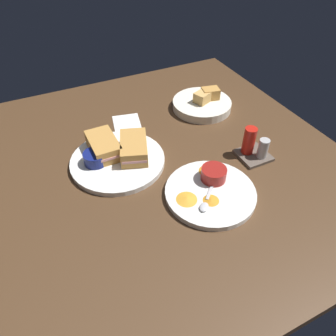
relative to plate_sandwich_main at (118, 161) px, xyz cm
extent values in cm
cube|color=#4C331E|center=(3.60, 10.64, -2.30)|extent=(110.00, 110.00, 3.00)
cylinder|color=white|center=(0.00, 0.00, 0.00)|extent=(27.52, 27.52, 1.60)
cube|color=#C68C42|center=(0.14, 5.23, 3.20)|extent=(14.79, 11.51, 4.80)
cube|color=#DB938E|center=(0.14, 5.23, 3.20)|extent=(14.83, 11.02, 0.80)
cube|color=#C68C42|center=(-4.60, -2.49, 3.20)|extent=(13.07, 7.72, 4.80)
cube|color=#DB938E|center=(-4.60, -2.49, 3.20)|extent=(13.33, 7.12, 0.80)
cylinder|color=navy|center=(-1.13, -6.09, 2.51)|extent=(6.67, 6.67, 3.42)
cylinder|color=black|center=(-1.13, -6.09, 3.82)|extent=(5.47, 5.47, 0.60)
cube|color=silver|center=(1.23, 3.20, 1.05)|extent=(2.13, 5.53, 0.40)
ellipsoid|color=silver|center=(-0.12, -2.13, 1.20)|extent=(2.92, 3.64, 0.80)
cylinder|color=white|center=(22.83, 17.74, 0.00)|extent=(23.96, 23.96, 1.60)
cylinder|color=maroon|center=(19.23, 20.73, 2.56)|extent=(6.89, 6.89, 3.52)
cylinder|color=olive|center=(19.23, 20.73, 3.92)|extent=(5.65, 5.65, 0.60)
cube|color=silver|center=(23.41, 17.13, 1.05)|extent=(4.38, 4.53, 0.40)
ellipsoid|color=silver|center=(27.21, 13.15, 1.20)|extent=(3.80, 3.83, 0.80)
cone|color=gold|center=(22.77, 10.87, 1.10)|extent=(7.69, 7.69, 0.60)
cone|color=orange|center=(16.05, 21.07, 1.10)|extent=(7.30, 7.30, 0.60)
cone|color=orange|center=(25.80, 16.03, 1.10)|extent=(5.64, 5.64, 0.60)
cylinder|color=silver|center=(-15.45, 37.47, 0.70)|extent=(21.14, 21.14, 3.00)
cube|color=tan|center=(-15.17, 37.49, 4.03)|extent=(6.30, 7.20, 3.65)
cube|color=#C68C42|center=(-15.92, 41.03, 4.15)|extent=(5.54, 6.77, 3.90)
cube|color=brown|center=(15.00, 37.64, -0.30)|extent=(9.00, 9.00, 1.00)
cylinder|color=red|center=(13.20, 36.44, 4.45)|extent=(3.60, 3.60, 8.50)
cylinder|color=#B2B2B2|center=(16.80, 39.04, 3.20)|extent=(3.00, 3.00, 6.00)
cube|color=white|center=(-18.02, 9.42, -0.60)|extent=(12.67, 11.14, 0.40)
camera|label=1|loc=(69.11, -16.98, 60.60)|focal=33.63mm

